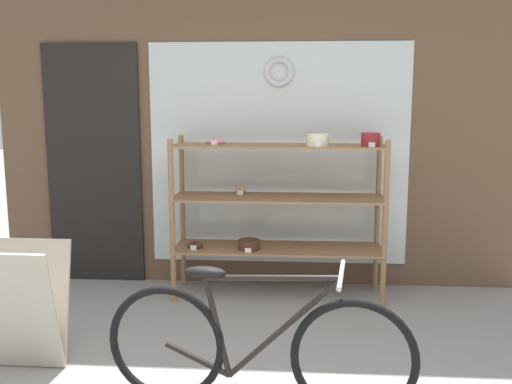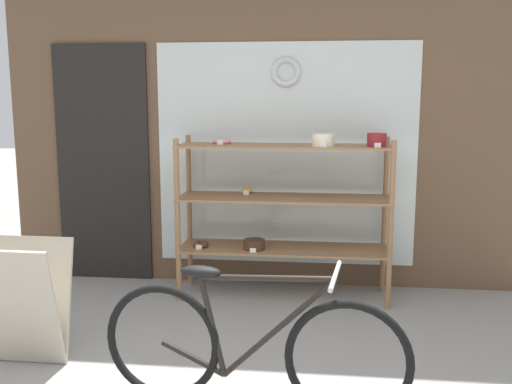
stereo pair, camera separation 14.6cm
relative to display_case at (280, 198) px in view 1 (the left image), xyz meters
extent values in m
cube|color=brown|center=(-0.22, 0.38, 1.11)|extent=(4.52, 0.08, 3.88)
cube|color=silver|center=(-0.02, 0.33, 0.32)|extent=(2.22, 0.02, 1.90)
cube|color=black|center=(-1.65, 0.32, 0.22)|extent=(0.84, 0.03, 2.10)
torus|color=#B7B7BC|center=(-0.02, 0.31, 1.02)|extent=(0.26, 0.06, 0.26)
cylinder|color=#8E6642|center=(-0.85, -0.20, -0.17)|extent=(0.04, 0.04, 1.32)
cylinder|color=#8E6642|center=(0.82, -0.20, -0.17)|extent=(0.04, 0.04, 1.32)
cylinder|color=#8E6642|center=(-0.85, 0.22, -0.17)|extent=(0.04, 0.04, 1.32)
cylinder|color=#8E6642|center=(0.82, 0.22, -0.17)|extent=(0.04, 0.04, 1.32)
cube|color=#8E6642|center=(-0.02, 0.01, -0.42)|extent=(1.71, 0.46, 0.02)
cube|color=#8E6642|center=(-0.02, 0.01, 0.00)|extent=(1.71, 0.46, 0.02)
cube|color=#8E6642|center=(-0.02, 0.01, 0.42)|extent=(1.71, 0.46, 0.02)
cylinder|color=maroon|center=(0.71, -0.06, 0.48)|extent=(0.15, 0.15, 0.10)
cube|color=white|center=(0.71, -0.15, 0.45)|extent=(0.05, 0.00, 0.04)
cylinder|color=#422619|center=(-0.25, -0.08, -0.38)|extent=(0.17, 0.17, 0.08)
cube|color=white|center=(-0.25, -0.17, -0.40)|extent=(0.05, 0.00, 0.04)
cylinder|color=beige|center=(0.29, -0.07, 0.48)|extent=(0.18, 0.18, 0.10)
cube|color=white|center=(0.29, -0.17, 0.45)|extent=(0.05, 0.00, 0.04)
ellipsoid|color=tan|center=(-0.33, 0.14, 0.04)|extent=(0.09, 0.08, 0.06)
cube|color=white|center=(-0.33, 0.08, 0.03)|extent=(0.05, 0.00, 0.04)
torus|color=#4C2D1E|center=(-0.70, -0.05, -0.39)|extent=(0.13, 0.13, 0.04)
cube|color=white|center=(-0.70, -0.12, -0.40)|extent=(0.05, 0.00, 0.04)
torus|color=pink|center=(-0.54, 0.09, 0.45)|extent=(0.15, 0.15, 0.04)
cube|color=white|center=(-0.54, 0.01, 0.45)|extent=(0.05, 0.00, 0.04)
torus|color=black|center=(-0.56, -1.71, -0.50)|extent=(0.65, 0.12, 0.65)
torus|color=black|center=(0.43, -1.83, -0.50)|extent=(0.65, 0.12, 0.65)
cylinder|color=black|center=(0.07, -1.79, -0.36)|extent=(0.60, 0.11, 0.60)
cylinder|color=black|center=(0.01, -1.78, -0.10)|extent=(0.70, 0.12, 0.07)
cylinder|color=black|center=(-0.28, -1.74, -0.38)|extent=(0.16, 0.05, 0.54)
cylinder|color=black|center=(-0.39, -1.73, -0.58)|extent=(0.36, 0.08, 0.18)
ellipsoid|color=black|center=(-0.34, -1.74, -0.09)|extent=(0.23, 0.12, 0.06)
cylinder|color=#B2B2B7|center=(0.36, -1.82, -0.06)|extent=(0.08, 0.46, 0.02)
cube|color=#B2A893|center=(-1.53, -1.47, -0.44)|extent=(0.51, 0.21, 0.76)
cube|color=#B2A893|center=(-1.52, -1.29, -0.44)|extent=(0.51, 0.21, 0.76)
camera|label=1|loc=(0.12, -4.57, 0.81)|focal=40.00mm
camera|label=2|loc=(0.27, -4.55, 0.81)|focal=40.00mm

